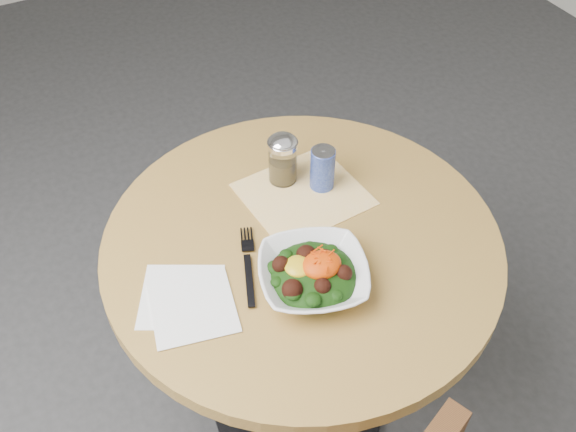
# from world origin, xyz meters

# --- Properties ---
(ground) EXTENTS (6.00, 6.00, 0.00)m
(ground) POSITION_xyz_m (0.00, 0.00, 0.00)
(ground) COLOR #2E2E30
(ground) RESTS_ON ground
(table) EXTENTS (0.90, 0.90, 0.75)m
(table) POSITION_xyz_m (0.00, 0.00, 0.55)
(table) COLOR black
(table) RESTS_ON ground
(cloth_napkin) EXTENTS (0.29, 0.27, 0.00)m
(cloth_napkin) POSITION_xyz_m (0.07, 0.12, 0.75)
(cloth_napkin) COLOR orange
(cloth_napkin) RESTS_ON table
(paper_napkins) EXTENTS (0.23, 0.25, 0.00)m
(paper_napkins) POSITION_xyz_m (-0.29, -0.05, 0.75)
(paper_napkins) COLOR white
(paper_napkins) RESTS_ON table
(salad_bowl) EXTENTS (0.29, 0.29, 0.09)m
(salad_bowl) POSITION_xyz_m (-0.04, -0.13, 0.78)
(salad_bowl) COLOR white
(salad_bowl) RESTS_ON table
(fork) EXTENTS (0.10, 0.21, 0.00)m
(fork) POSITION_xyz_m (-0.14, -0.02, 0.76)
(fork) COLOR black
(fork) RESTS_ON table
(spice_shaker) EXTENTS (0.07, 0.07, 0.13)m
(spice_shaker) POSITION_xyz_m (0.05, 0.19, 0.81)
(spice_shaker) COLOR silver
(spice_shaker) RESTS_ON table
(beverage_can) EXTENTS (0.06, 0.06, 0.11)m
(beverage_can) POSITION_xyz_m (0.12, 0.13, 0.81)
(beverage_can) COLOR #0D1C96
(beverage_can) RESTS_ON table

